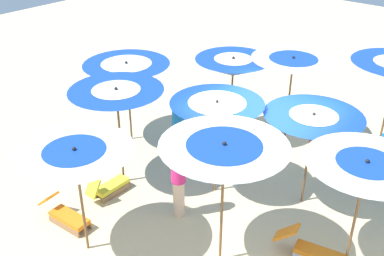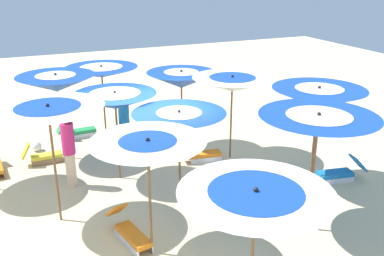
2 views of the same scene
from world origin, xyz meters
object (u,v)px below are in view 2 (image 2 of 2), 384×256
object	(u,v)px
beach_umbrella_4	(179,121)
lounger_3	(202,154)
beach_umbrella_0	(255,204)
beach_umbrella_7	(115,101)
lounger_4	(43,156)
beachgoer_2	(69,149)
beach_umbrella_10	(56,83)
beach_umbrella_6	(49,115)
beach_umbrella_3	(148,152)
beachgoer_1	(124,123)
beach_umbrella_5	(232,84)
beach_umbrella_8	(181,80)
beach_ball	(37,146)
beach_umbrella_1	(318,124)
lounger_2	(130,232)
beach_umbrella_2	(318,97)
lounger_5	(78,131)
lounger_0	(339,172)

from	to	relation	value
beach_umbrella_4	lounger_3	size ratio (longest dim) A/B	1.86
beach_umbrella_0	beach_umbrella_7	world-z (taller)	beach_umbrella_0
lounger_4	beachgoer_2	distance (m)	1.88
beach_umbrella_10	lounger_3	xyz separation A→B (m)	(1.72, 3.40, -1.91)
beach_umbrella_6	lounger_4	xyz separation A→B (m)	(-3.08, -0.02, -2.10)
beach_umbrella_4	beach_umbrella_0	bearing A→B (deg)	-6.59
beach_umbrella_3	beachgoer_1	distance (m)	5.08
beach_umbrella_5	beach_umbrella_8	world-z (taller)	beach_umbrella_5
beachgoer_2	beach_umbrella_4	bearing A→B (deg)	-39.14
beach_umbrella_0	beach_umbrella_4	world-z (taller)	beach_umbrella_0
beach_umbrella_7	lounger_4	distance (m)	2.97
beach_umbrella_7	beach_ball	bearing A→B (deg)	-146.18
beach_umbrella_4	beach_umbrella_1	bearing A→B (deg)	43.80
lounger_4	beach_umbrella_6	bearing A→B (deg)	-90.02
beach_umbrella_7	beach_umbrella_5	bearing A→B (deg)	90.39
beach_umbrella_5	beachgoer_1	world-z (taller)	beach_umbrella_5
beach_umbrella_0	lounger_2	bearing A→B (deg)	-159.84
beach_umbrella_6	beach_umbrella_10	bearing A→B (deg)	170.62
beach_umbrella_2	lounger_5	size ratio (longest dim) A/B	2.08
lounger_3	lounger_5	bearing A→B (deg)	141.28
beach_umbrella_6	lounger_0	bearing A→B (deg)	82.30
beach_umbrella_5	beachgoer_1	bearing A→B (deg)	-122.64
beach_umbrella_1	beach_umbrella_4	xyz separation A→B (m)	(-2.03, -1.94, -0.31)
beach_umbrella_0	beach_umbrella_4	size ratio (longest dim) A/B	1.05
beach_umbrella_3	lounger_4	world-z (taller)	beach_umbrella_3
beach_umbrella_5	lounger_3	size ratio (longest dim) A/B	2.00
beach_umbrella_1	beach_umbrella_5	xyz separation A→B (m)	(-3.74, 0.24, -0.16)
beach_umbrella_5	beach_umbrella_7	world-z (taller)	beach_umbrella_5
beach_umbrella_8	lounger_3	xyz separation A→B (m)	(1.04, 0.16, -1.83)
lounger_3	beach_umbrella_4	bearing A→B (deg)	-117.88
beach_umbrella_4	beachgoer_2	world-z (taller)	beach_umbrella_4
beach_umbrella_8	lounger_4	size ratio (longest dim) A/B	2.22
beach_umbrella_0	beach_umbrella_8	distance (m)	6.80
beach_umbrella_2	lounger_0	bearing A→B (deg)	78.85
beach_umbrella_8	lounger_5	distance (m)	3.81
lounger_0	beachgoer_1	xyz separation A→B (m)	(-3.92, -4.33, 0.62)
lounger_0	beach_umbrella_10	bearing A→B (deg)	-23.79
beach_umbrella_7	beach_umbrella_10	xyz separation A→B (m)	(-1.83, -1.09, 0.10)
beach_umbrella_0	beach_umbrella_6	bearing A→B (deg)	-152.26
beach_umbrella_1	beach_umbrella_5	world-z (taller)	beach_umbrella_1
beach_umbrella_6	lounger_4	bearing A→B (deg)	-179.57
lounger_2	lounger_3	distance (m)	3.98
beach_umbrella_4	beach_ball	size ratio (longest dim) A/B	7.75
beachgoer_1	beach_umbrella_4	bearing A→B (deg)	-57.53
beach_umbrella_6	lounger_3	distance (m)	4.71
beach_umbrella_3	beach_umbrella_4	xyz separation A→B (m)	(-1.53, 1.18, -0.11)
lounger_4	beachgoer_2	xyz separation A→B (m)	(1.64, 0.49, 0.76)
beach_umbrella_2	beach_umbrella_4	size ratio (longest dim) A/B	1.13
beach_umbrella_5	lounger_4	distance (m)	5.39
beach_umbrella_8	beach_umbrella_6	bearing A→B (deg)	-55.95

